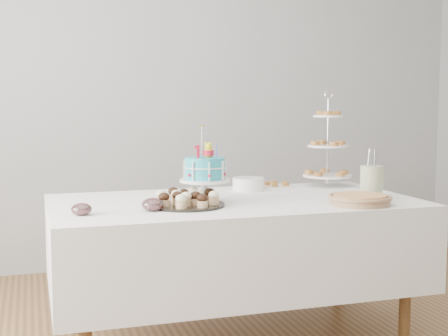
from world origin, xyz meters
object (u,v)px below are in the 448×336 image
object	(u,v)px
pastry_plate	(277,185)
utensil_pitcher	(371,181)
cupcake_tray	(187,198)
table	(234,242)
jam_bowl_b	(153,205)
tiered_stand	(328,146)
plate_stack	(248,184)
pie	(360,199)
jam_bowl_a	(82,209)
birthday_cake	(205,182)

from	to	relation	value
pastry_plate	utensil_pitcher	world-z (taller)	utensil_pitcher
cupcake_tray	table	bearing A→B (deg)	24.15
table	jam_bowl_b	distance (m)	0.58
tiered_stand	jam_bowl_b	xyz separation A→B (m)	(-1.20, -0.56, -0.22)
cupcake_tray	plate_stack	bearing A→B (deg)	43.18
plate_stack	utensil_pitcher	world-z (taller)	utensil_pitcher
cupcake_tray	plate_stack	xyz separation A→B (m)	(0.48, 0.45, -0.00)
pie	jam_bowl_a	bearing A→B (deg)	175.24
table	pastry_plate	xyz separation A→B (m)	(0.41, 0.40, 0.24)
cupcake_tray	utensil_pitcher	bearing A→B (deg)	-1.82
utensil_pitcher	jam_bowl_b	bearing A→B (deg)	-160.95
pastry_plate	utensil_pitcher	xyz separation A→B (m)	(0.32, -0.56, 0.08)
pastry_plate	utensil_pitcher	bearing A→B (deg)	-60.45
birthday_cake	jam_bowl_b	xyz separation A→B (m)	(-0.31, -0.17, -0.08)
jam_bowl_a	jam_bowl_b	size ratio (longest dim) A/B	0.89
birthday_cake	plate_stack	distance (m)	0.52
cupcake_tray	pastry_plate	xyz separation A→B (m)	(0.70, 0.53, -0.03)
jam_bowl_a	jam_bowl_b	xyz separation A→B (m)	(0.33, 0.01, 0.00)
tiered_stand	pastry_plate	size ratio (longest dim) A/B	2.76
pie	plate_stack	world-z (taller)	plate_stack
plate_stack	table	bearing A→B (deg)	-120.99
tiered_stand	utensil_pitcher	world-z (taller)	tiered_stand
tiered_stand	utensil_pitcher	size ratio (longest dim) A/B	2.19
cupcake_tray	jam_bowl_b	size ratio (longest dim) A/B	3.48
birthday_cake	pie	bearing A→B (deg)	-18.74
plate_stack	utensil_pitcher	size ratio (longest dim) A/B	0.70
table	birthday_cake	world-z (taller)	birthday_cake
table	birthday_cake	bearing A→B (deg)	-166.68
plate_stack	pastry_plate	distance (m)	0.23
cupcake_tray	plate_stack	world-z (taller)	cupcake_tray
jam_bowl_b	birthday_cake	bearing A→B (deg)	28.84
pastry_plate	jam_bowl_a	size ratio (longest dim) A/B	2.23
utensil_pitcher	table	bearing A→B (deg)	-175.74
pie	utensil_pitcher	size ratio (longest dim) A/B	1.20
tiered_stand	jam_bowl_a	bearing A→B (deg)	-159.39
tiered_stand	plate_stack	world-z (taller)	tiered_stand
cupcake_tray	tiered_stand	bearing A→B (deg)	25.50
birthday_cake	cupcake_tray	bearing A→B (deg)	-139.17
cupcake_tray	utensil_pitcher	size ratio (longest dim) A/B	1.39
cupcake_tray	plate_stack	size ratio (longest dim) A/B	1.97
cupcake_tray	pastry_plate	world-z (taller)	cupcake_tray
table	pie	xyz separation A→B (m)	(0.56, -0.34, 0.26)
plate_stack	birthday_cake	bearing A→B (deg)	-135.21
jam_bowl_a	pie	bearing A→B (deg)	-4.76
pie	plate_stack	distance (m)	0.76
table	tiered_stand	bearing A→B (deg)	26.04
utensil_pitcher	birthday_cake	bearing A→B (deg)	-170.84
table	jam_bowl_b	bearing A→B (deg)	-156.39
jam_bowl_b	utensil_pitcher	distance (m)	1.21
jam_bowl_a	utensil_pitcher	world-z (taller)	utensil_pitcher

